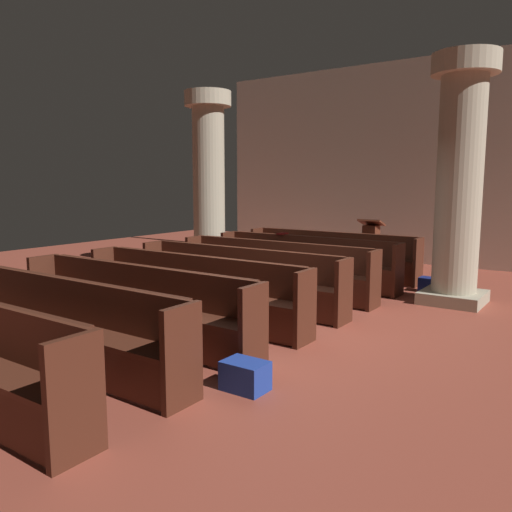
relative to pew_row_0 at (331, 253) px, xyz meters
name	(u,v)px	position (x,y,z in m)	size (l,w,h in m)	color
ground_plane	(268,321)	(0.82, -3.45, -0.46)	(19.20, 19.20, 0.00)	brown
back_wall	(419,163)	(0.82, 2.63, 1.79)	(10.00, 0.16, 4.50)	silver
pew_row_0	(331,253)	(0.00, 0.00, 0.00)	(3.49, 0.46, 0.86)	#4C2316
pew_row_1	(305,259)	(0.00, -1.01, 0.00)	(3.49, 0.46, 0.86)	#4C2316
pew_row_2	(275,267)	(0.00, -2.01, 0.00)	(3.49, 0.47, 0.86)	#4C2316
pew_row_3	(238,276)	(0.00, -3.02, 0.00)	(3.49, 0.46, 0.86)	#4C2316
pew_row_4	(192,287)	(0.00, -4.03, 0.00)	(3.49, 0.46, 0.86)	#4C2316
pew_row_5	(134,301)	(0.00, -5.03, 0.00)	(3.49, 0.47, 0.86)	#4C2316
pew_row_6	(57,320)	(0.00, -6.04, 0.00)	(3.49, 0.46, 0.86)	#4C2316
pillar_aisle_side	(460,177)	(2.56, -0.98, 1.44)	(0.95, 0.95, 3.66)	#9F967E
pillar_far_side	(209,179)	(-2.51, -0.66, 1.44)	(0.95, 0.95, 3.66)	#9F967E
lectern	(370,249)	(0.41, 0.98, -0.01)	(0.48, 0.45, 1.08)	#492215
hymn_book	(282,234)	(-0.60, -0.82, 0.41)	(0.14, 0.22, 0.03)	maroon
kneeler_box_blue	(245,376)	(1.92, -5.48, -0.33)	(0.39, 0.28, 0.26)	navy
kneeler_box_navy	(432,285)	(2.08, -0.38, -0.34)	(0.42, 0.24, 0.25)	navy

